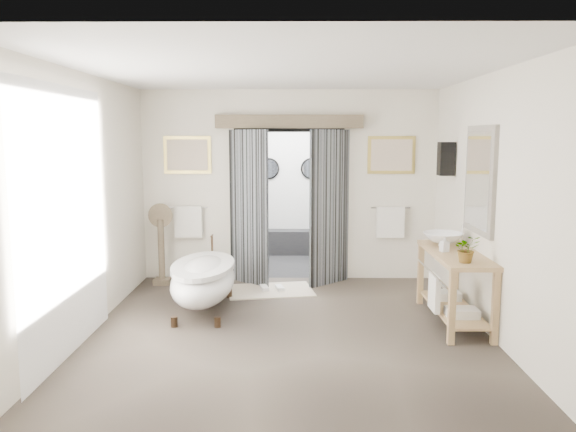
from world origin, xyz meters
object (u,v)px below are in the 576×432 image
at_px(vanity, 453,281).
at_px(basin, 443,239).
at_px(rug, 270,290).
at_px(clawfoot_tub, 204,280).

relative_size(vanity, basin, 3.28).
relative_size(vanity, rug, 1.33).
bearing_deg(clawfoot_tub, basin, -0.12).
relative_size(rug, basin, 2.46).
bearing_deg(rug, basin, -23.48).
bearing_deg(clawfoot_tub, rug, 49.72).
height_order(rug, basin, basin).
xyz_separation_m(clawfoot_tub, rug, (0.80, 0.95, -0.40)).
height_order(vanity, rug, vanity).
bearing_deg(clawfoot_tub, vanity, -7.48).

